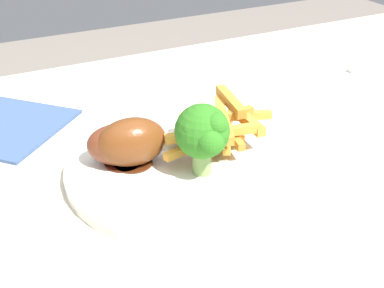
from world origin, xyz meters
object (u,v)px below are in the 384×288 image
Objects in this scene: chicken_drumstick_near at (137,142)px; chicken_drumstick_far at (127,145)px; dinner_plate at (192,165)px; dining_table at (246,240)px; broccoli_floret_front at (205,133)px; carrot_fries_pile at (219,124)px.

chicken_drumstick_near is 1.11× the size of chicken_drumstick_far.
dinner_plate is 2.02× the size of chicken_drumstick_near.
broccoli_floret_front is at bearing -171.46° from dining_table.
carrot_fries_pile is at bearing 109.37° from dining_table.
dinner_plate is 3.59× the size of broccoli_floret_front.
dining_table is at bearing 8.54° from broccoli_floret_front.
carrot_fries_pile is at bearing -1.48° from chicken_drumstick_far.
broccoli_floret_front is at bearing -92.30° from dinner_plate.
chicken_drumstick_near is (-0.11, 0.04, 0.14)m from dining_table.
carrot_fries_pile is (0.05, 0.02, 0.03)m from dinner_plate.
dinner_plate is at bearing -23.24° from chicken_drumstick_far.
dinner_plate is 0.07m from chicken_drumstick_far.
carrot_fries_pile is 0.10m from chicken_drumstick_near.
dining_table is 0.13m from dinner_plate.
chicken_drumstick_far is at bearing 156.76° from dinner_plate.
carrot_fries_pile is at bearing 47.95° from broccoli_floret_front.
chicken_drumstick_near is (-0.05, 0.02, 0.03)m from dinner_plate.
chicken_drumstick_far is (-0.06, 0.03, 0.03)m from dinner_plate.
broccoli_floret_front is 0.08m from chicken_drumstick_near.
dinner_plate is 0.06m from broccoli_floret_front.
carrot_fries_pile is 0.11m from chicken_drumstick_far.
chicken_drumstick_near is at bearing 160.07° from dining_table.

